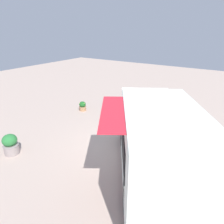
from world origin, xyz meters
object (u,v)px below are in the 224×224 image
object	(u,v)px
person_customer	(186,120)
planter_flowering_far	(10,144)
plaza_bench	(122,107)
planter_flowering_near	(83,106)
food_truck	(155,142)

from	to	relation	value
person_customer	planter_flowering_far	size ratio (longest dim) A/B	1.07
person_customer	plaza_bench	bearing A→B (deg)	94.36
planter_flowering_near	plaza_bench	xyz separation A→B (m)	(0.88, -2.19, 0.10)
person_customer	planter_flowering_near	size ratio (longest dim) A/B	1.59
planter_flowering_far	person_customer	bearing A→B (deg)	-40.36
planter_flowering_far	food_truck	bearing A→B (deg)	-69.76
person_customer	planter_flowering_far	distance (m)	7.94
food_truck	plaza_bench	world-z (taller)	food_truck
person_customer	plaza_bench	distance (m)	3.54
person_customer	plaza_bench	xyz separation A→B (m)	(-0.27, 3.53, 0.02)
plaza_bench	planter_flowering_far	bearing A→B (deg)	164.44
planter_flowering_near	food_truck	bearing A→B (deg)	-117.98
planter_flowering_far	plaza_bench	distance (m)	6.00
food_truck	plaza_bench	distance (m)	5.31
plaza_bench	planter_flowering_near	bearing A→B (deg)	111.82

